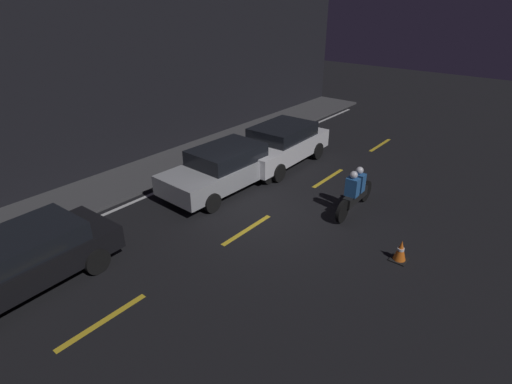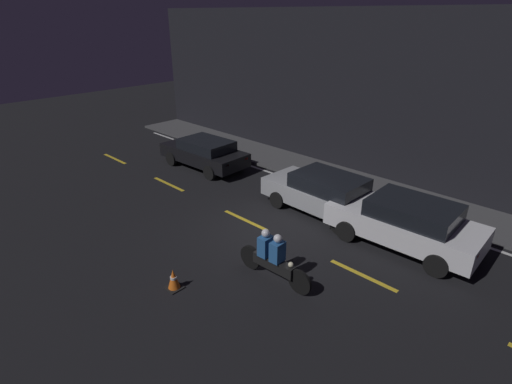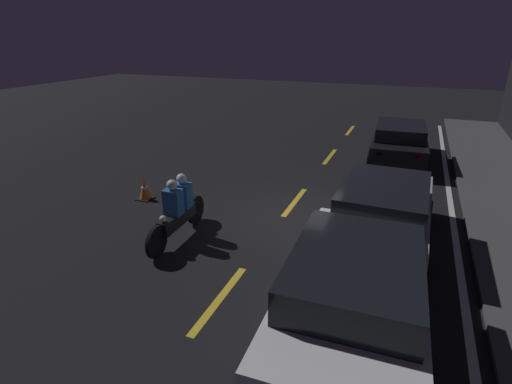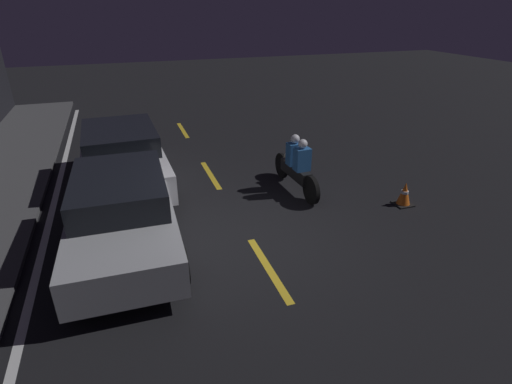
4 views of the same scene
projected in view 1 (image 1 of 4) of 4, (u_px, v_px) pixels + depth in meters
The scene contains 13 objects.
ground_plane at pixel (269, 216), 11.87m from camera, with size 56.00×56.00×0.00m, color black.
raised_curb at pixel (156, 170), 14.86m from camera, with size 28.00×2.39×0.10m.
building_front at pixel (121, 75), 14.15m from camera, with size 28.00×0.30×6.69m.
lane_dash_b at pixel (103, 321), 8.05m from camera, with size 2.00×0.14×0.01m.
lane_dash_c at pixel (247, 230), 11.17m from camera, with size 2.00×0.14×0.01m.
lane_dash_d at pixel (328, 178), 14.30m from camera, with size 2.00×0.14×0.01m.
lane_dash_e at pixel (380, 145), 17.42m from camera, with size 2.00×0.14×0.01m.
lane_solid_kerb at pixel (182, 181), 14.06m from camera, with size 25.20×0.14×0.01m.
van_black at pixel (20, 259), 8.73m from camera, with size 4.27×2.01×1.32m.
hatchback_silver at pixel (224, 167), 13.24m from camera, with size 4.37×2.03×1.43m.
sedan_white at pixel (280, 144), 15.23m from camera, with size 4.44×2.13×1.48m.
motorcycle at pixel (355, 192), 11.83m from camera, with size 2.34×0.38×1.41m.
traffic_cone_near at pixel (401, 251), 9.79m from camera, with size 0.40×0.40×0.56m.
Camera 1 is at (-8.23, -6.21, 5.93)m, focal length 28.00 mm.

